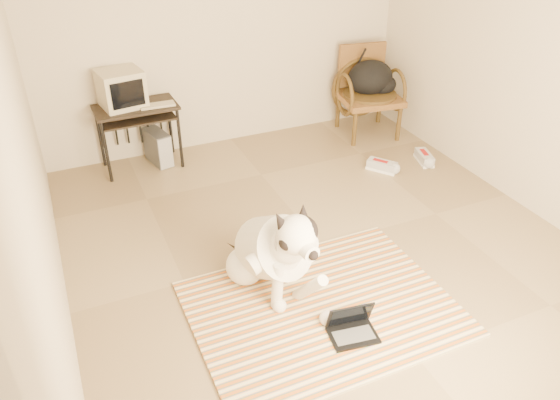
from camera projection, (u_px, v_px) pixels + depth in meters
floor at (321, 245)px, 4.54m from camera, size 4.50×4.50×0.00m
wall_back at (224, 19)px, 5.58m from camera, size 4.50×0.00×4.50m
wall_left at (23, 140)px, 3.14m from camera, size 0.00×4.50×4.50m
wall_right at (542, 56)px, 4.52m from camera, size 0.00×4.50×4.50m
rug at (322, 308)px, 3.88m from camera, size 1.82×1.40×0.02m
dog at (274, 251)px, 3.90m from camera, size 0.57×1.16×0.86m
laptop at (352, 327)px, 3.64m from camera, size 0.35×0.27×0.22m
computer_desk at (137, 115)px, 5.42m from camera, size 0.81×0.46×0.67m
crt_monitor at (121, 89)px, 5.28m from camera, size 0.45×0.44×0.36m
desk_keyboard at (157, 105)px, 5.36m from camera, size 0.34×0.14×0.02m
pc_tower at (158, 147)px, 5.70m from camera, size 0.24×0.40×0.35m
rattan_chair at (368, 91)px, 6.21m from camera, size 0.73×0.72×0.98m
backpack at (372, 79)px, 6.16m from camera, size 0.55×0.44×0.39m
sneaker_left at (382, 166)px, 5.62m from camera, size 0.28×0.32×0.11m
sneaker_right at (424, 158)px, 5.78m from camera, size 0.20×0.33×0.11m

